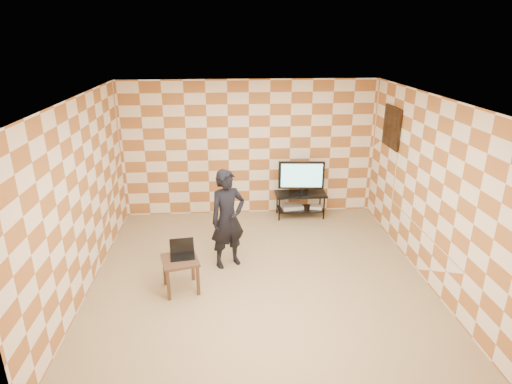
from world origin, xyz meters
TOP-DOWN VIEW (x-y plane):
  - floor at (0.00, 0.00)m, footprint 5.00×5.00m
  - wall_back at (0.00, 2.50)m, footprint 5.00×0.02m
  - wall_front at (0.00, -2.50)m, footprint 5.00×0.02m
  - wall_left at (-2.50, 0.00)m, footprint 0.02×5.00m
  - wall_right at (2.50, 0.00)m, footprint 0.02×5.00m
  - ceiling at (0.00, 0.00)m, footprint 5.00×5.00m
  - wall_art at (2.47, 1.55)m, footprint 0.04×0.72m
  - tv_stand at (1.01, 2.20)m, footprint 1.02×0.46m
  - tv at (1.01, 2.19)m, footprint 0.90×0.19m
  - dvd_player at (0.85, 2.22)m, footprint 0.45×0.35m
  - game_console at (1.33, 2.17)m, footprint 0.28×0.23m
  - side_table at (-1.15, -0.30)m, footprint 0.60×0.60m
  - laptop at (-1.12, -0.20)m, footprint 0.38×0.32m
  - person at (-0.46, 0.38)m, footprint 0.69×0.60m

SIDE VIEW (x-z plane):
  - floor at x=0.00m, z-range 0.00..0.00m
  - game_console at x=1.33m, z-range 0.17..0.23m
  - dvd_player at x=0.85m, z-range 0.17..0.24m
  - tv_stand at x=1.01m, z-range 0.12..0.62m
  - side_table at x=-1.15m, z-range 0.16..0.66m
  - laptop at x=-1.12m, z-range 0.44..0.67m
  - person at x=-0.46m, z-range 0.00..1.59m
  - tv at x=1.01m, z-range 0.54..1.19m
  - wall_back at x=0.00m, z-range 0.00..2.70m
  - wall_front at x=0.00m, z-range 0.00..2.70m
  - wall_left at x=-2.50m, z-range 0.00..2.70m
  - wall_right at x=2.50m, z-range 0.00..2.70m
  - wall_art at x=2.47m, z-range 1.59..2.31m
  - ceiling at x=0.00m, z-range 2.69..2.71m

